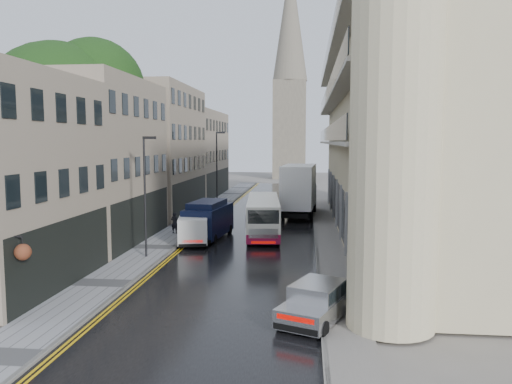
% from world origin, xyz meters
% --- Properties ---
extents(road, '(9.00, 85.00, 0.02)m').
position_xyz_m(road, '(0.00, 27.50, 0.01)').
color(road, black).
rests_on(road, ground).
extents(left_sidewalk, '(2.70, 85.00, 0.12)m').
position_xyz_m(left_sidewalk, '(-5.85, 27.50, 0.06)').
color(left_sidewalk, gray).
rests_on(left_sidewalk, ground).
extents(right_sidewalk, '(1.80, 85.00, 0.12)m').
position_xyz_m(right_sidewalk, '(5.40, 27.50, 0.06)').
color(right_sidewalk, slate).
rests_on(right_sidewalk, ground).
extents(old_shop_row, '(4.50, 56.00, 12.00)m').
position_xyz_m(old_shop_row, '(-9.45, 30.00, 6.00)').
color(old_shop_row, gray).
rests_on(old_shop_row, ground).
extents(modern_block, '(8.00, 40.00, 14.00)m').
position_xyz_m(modern_block, '(10.30, 26.00, 7.00)').
color(modern_block, beige).
rests_on(modern_block, ground).
extents(church_spire, '(6.40, 6.40, 40.00)m').
position_xyz_m(church_spire, '(0.50, 82.00, 20.00)').
color(church_spire, gray).
rests_on(church_spire, ground).
extents(tree_near, '(10.56, 10.56, 13.89)m').
position_xyz_m(tree_near, '(-12.50, 20.00, 6.95)').
color(tree_near, black).
rests_on(tree_near, ground).
extents(tree_far, '(9.24, 9.24, 12.46)m').
position_xyz_m(tree_far, '(-12.20, 33.00, 6.23)').
color(tree_far, black).
rests_on(tree_far, ground).
extents(cream_bus, '(3.14, 10.04, 2.69)m').
position_xyz_m(cream_bus, '(-0.11, 21.99, 1.37)').
color(cream_bus, white).
rests_on(cream_bus, road).
extents(white_lorry, '(3.38, 9.29, 4.78)m').
position_xyz_m(white_lorry, '(1.79, 32.08, 2.41)').
color(white_lorry, white).
rests_on(white_lorry, road).
extents(silver_hatchback, '(3.24, 4.47, 1.54)m').
position_xyz_m(silver_hatchback, '(3.02, 6.09, 0.79)').
color(silver_hatchback, '#9A9B9E').
rests_on(silver_hatchback, road).
extents(white_van, '(2.65, 4.65, 1.98)m').
position_xyz_m(white_van, '(-4.30, 19.42, 1.01)').
color(white_van, white).
rests_on(white_van, road).
extents(navy_van, '(2.81, 5.72, 2.81)m').
position_xyz_m(navy_van, '(-4.30, 21.14, 1.42)').
color(navy_van, '#0E1534').
rests_on(navy_van, road).
extents(pedestrian, '(0.65, 0.51, 1.58)m').
position_xyz_m(pedestrian, '(-5.85, 23.98, 0.91)').
color(pedestrian, black).
rests_on(pedestrian, left_sidewalk).
extents(lamp_post_near, '(0.81, 0.26, 7.05)m').
position_xyz_m(lamp_post_near, '(-5.56, 16.49, 3.65)').
color(lamp_post_near, black).
rests_on(lamp_post_near, left_sidewalk).
extents(lamp_post_far, '(0.88, 0.47, 7.70)m').
position_xyz_m(lamp_post_far, '(-4.96, 36.57, 3.97)').
color(lamp_post_far, black).
rests_on(lamp_post_far, left_sidewalk).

